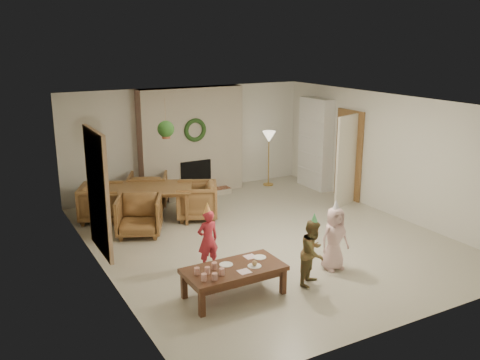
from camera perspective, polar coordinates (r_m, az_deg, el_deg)
floor at (r=9.80m, az=2.68°, el=-6.25°), size 7.00×7.00×0.00m
ceiling at (r=9.17m, az=2.88°, el=8.42°), size 7.00×7.00×0.00m
wall_back at (r=12.45m, az=-5.69°, el=4.38°), size 7.00×0.00×7.00m
wall_front at (r=6.82m, az=18.40°, el=-5.68°), size 7.00×0.00×7.00m
wall_left at (r=8.29m, az=-15.20°, el=-1.69°), size 0.00×7.00×7.00m
wall_right at (r=11.23m, az=15.96°, el=2.66°), size 0.00×7.00×7.00m
fireplace_mass at (r=12.27m, az=-5.32°, el=4.23°), size 2.50×0.40×2.50m
fireplace_hearth at (r=12.25m, az=-4.52°, el=-1.52°), size 1.60×0.30×0.12m
fireplace_firebox at (r=12.29m, az=-4.89°, el=0.43°), size 0.75×0.12×0.75m
fireplace_wreath at (r=12.01m, az=-4.91°, el=5.45°), size 0.54×0.10×0.54m
floor_lamp_base at (r=13.18m, az=3.10°, el=-0.47°), size 0.26×0.26×0.03m
floor_lamp_post at (r=13.02m, az=3.14°, el=2.17°), size 0.03×0.03×1.23m
floor_lamp_shade at (r=12.90m, az=3.18°, el=4.74°), size 0.33×0.33×0.27m
bookshelf_carcass at (r=12.86m, az=8.23°, el=3.97°), size 0.30×1.00×2.20m
bookshelf_shelf_a at (r=12.99m, az=8.05°, el=1.15°), size 0.30×0.92×0.03m
bookshelf_shelf_b at (r=12.90m, az=8.12°, el=2.87°), size 0.30×0.92×0.03m
bookshelf_shelf_c at (r=12.82m, az=8.18°, el=4.62°), size 0.30×0.92×0.03m
bookshelf_shelf_d at (r=12.75m, az=8.25°, el=6.38°), size 0.30×0.92×0.03m
books_row_lower at (r=12.83m, az=8.40°, el=1.60°), size 0.20×0.40×0.24m
books_row_mid at (r=12.90m, az=7.93°, el=3.51°), size 0.20×0.44×0.24m
books_row_upper at (r=12.71m, az=8.40°, el=5.11°), size 0.20×0.36×0.22m
door_frame at (r=12.11m, az=11.79°, el=2.71°), size 0.05×0.86×2.04m
door_leaf at (r=11.60m, az=11.56°, el=2.06°), size 0.77×0.32×2.00m
curtain_panel at (r=8.49m, az=-15.26°, el=-1.30°), size 0.06×1.20×2.00m
dining_table at (r=10.78m, az=-10.43°, el=-2.54°), size 2.21×1.79×0.68m
dining_chair_near at (r=9.96m, az=-10.95°, el=-3.84°), size 1.08×1.09×0.75m
dining_chair_far at (r=11.57m, az=-10.00°, el=-1.08°), size 1.08×1.09×0.75m
dining_chair_left at (r=10.90m, az=-14.89°, el=-2.41°), size 1.09×1.08×0.75m
dining_chair_right at (r=10.70m, az=-4.76°, el=-2.27°), size 1.09×1.08×0.75m
hanging_plant_cord at (r=9.99m, az=-8.15°, el=6.83°), size 0.01×0.01×0.70m
hanging_plant_pot at (r=10.05m, az=-8.07°, el=4.86°), size 0.16×0.16×0.12m
hanging_plant_foliage at (r=10.03m, az=-8.10°, el=5.53°), size 0.32×0.32×0.32m
coffee_table_top at (r=7.54m, az=-0.67°, el=-9.74°), size 1.45×0.74×0.07m
coffee_table_apron at (r=7.57m, az=-0.67°, el=-10.27°), size 1.33×0.63×0.09m
coffee_leg_fl at (r=7.14m, az=-4.19°, el=-13.29°), size 0.08×0.08×0.38m
coffee_leg_fr at (r=7.72m, az=4.73°, el=-10.98°), size 0.08×0.08×0.38m
coffee_leg_bl at (r=7.61m, az=-6.14°, el=-11.41°), size 0.08×0.08×0.38m
coffee_leg_br at (r=8.16m, az=2.38°, el=-9.42°), size 0.08×0.08×0.38m
cup_a at (r=7.14m, az=-3.95°, el=-10.54°), size 0.08×0.08×0.10m
cup_b at (r=7.32m, az=-4.72°, el=-9.87°), size 0.08×0.08×0.10m
cup_c at (r=7.15m, az=-2.79°, el=-10.49°), size 0.08×0.08×0.10m
cup_d at (r=7.33m, az=-3.58°, el=-9.83°), size 0.08×0.08×0.10m
cup_e at (r=7.28m, az=-2.01°, el=-9.97°), size 0.08×0.08×0.10m
cup_f at (r=7.46m, az=-2.81°, el=-9.33°), size 0.08×0.08×0.10m
plate_a at (r=7.60m, az=-1.53°, el=-9.20°), size 0.20×0.20×0.01m
plate_b at (r=7.56m, az=1.60°, el=-9.35°), size 0.20×0.20×0.01m
plate_c at (r=7.84m, az=2.15°, el=-8.43°), size 0.20×0.20×0.01m
food_scoop at (r=7.54m, az=1.60°, el=-9.05°), size 0.08×0.08×0.08m
napkin_left at (r=7.39m, az=0.47°, el=-9.97°), size 0.17×0.17×0.01m
napkin_right at (r=7.85m, az=1.11°, el=-8.37°), size 0.17×0.17×0.01m
child_red at (r=8.37m, az=-3.53°, el=-6.52°), size 0.36×0.24×0.98m
party_hat_red at (r=8.18m, az=-3.59°, el=-3.05°), size 0.17×0.17×0.19m
child_plaid at (r=7.93m, az=7.98°, el=-7.82°), size 0.62×0.58×1.01m
party_hat_plaid at (r=7.74m, az=8.12°, el=-4.14°), size 0.14×0.14×0.16m
child_pink at (r=8.46m, az=10.27°, el=-6.30°), size 0.51×0.34×1.03m
party_hat_pink at (r=8.28m, az=10.45°, el=-2.71°), size 0.16×0.16×0.19m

